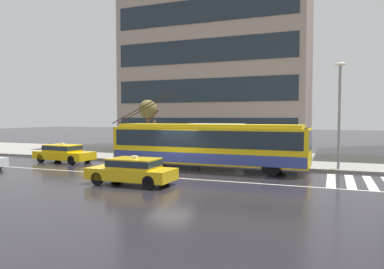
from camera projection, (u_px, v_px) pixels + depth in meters
ground_plane at (170, 174)px, 20.72m from camera, size 160.00×160.00×0.00m
sidewalk_slab at (217, 157)px, 29.17m from camera, size 80.00×10.00×0.14m
crosswalk_stripe_edge_near at (331, 180)px, 18.56m from camera, size 0.44×4.40×0.01m
crosswalk_stripe_inner_a at (350, 181)px, 18.23m from camera, size 0.44×4.40×0.01m
crosswalk_stripe_center at (370, 183)px, 17.91m from camera, size 0.44×4.40×0.01m
lane_centre_line at (161, 177)px, 19.61m from camera, size 72.00×0.14×0.01m
trolleybus at (208, 144)px, 22.43m from camera, size 12.92×2.74×4.86m
taxi_queued_behind_bus at (63, 152)px, 26.05m from camera, size 4.51×2.06×1.39m
taxi_oncoming_near at (133, 170)px, 17.51m from camera, size 4.24×1.83×1.39m
bus_shelter at (217, 133)px, 26.00m from camera, size 3.89×1.69×2.65m
pedestrian_at_shelter at (194, 145)px, 27.39m from camera, size 0.51×0.51×1.69m
pedestrian_approaching_curb at (197, 138)px, 26.18m from camera, size 1.51×1.51×1.97m
pedestrian_walking_past at (259, 140)px, 24.29m from camera, size 1.53×1.53×1.92m
street_lamp at (339, 106)px, 21.49m from camera, size 0.60×0.32×6.35m
street_tree_bare at (148, 111)px, 29.15m from camera, size 1.69×1.60×4.51m
office_tower_corner_left at (218, 58)px, 39.23m from camera, size 19.28×10.93×19.23m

